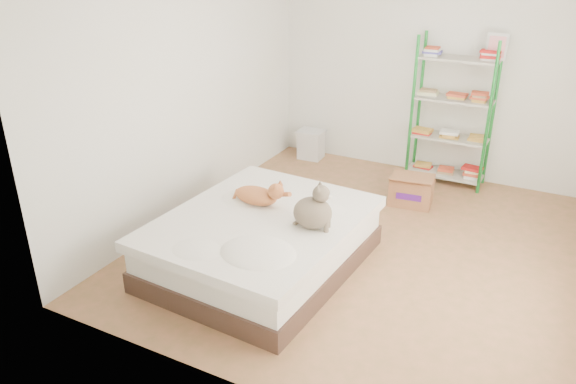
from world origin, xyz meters
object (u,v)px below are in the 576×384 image
Objects in this scene: bed at (262,242)px; orange_cat at (256,193)px; shelf_unit at (452,117)px; cardboard_box at (411,190)px; grey_cat at (313,206)px; white_bin at (311,144)px.

orange_cat is at bearing 132.76° from bed.
orange_cat is at bearing -115.44° from shelf_unit.
shelf_unit reaches higher than cardboard_box.
orange_cat is 1.96m from cardboard_box.
bed is 4.09× the size of cardboard_box.
bed is at bearing -119.86° from cardboard_box.
grey_cat is at bearing -107.08° from cardboard_box.
white_bin is at bearing 105.08° from orange_cat.
orange_cat is 1.01× the size of cardboard_box.
shelf_unit is at bearing -24.53° from grey_cat.
shelf_unit reaches higher than bed.
grey_cat reaches higher than bed.
bed is at bearing 81.23° from grey_cat.
orange_cat reaches higher than bed.
shelf_unit reaches higher than grey_cat.
bed is 2.03m from cardboard_box.
cardboard_box is at bearing -103.43° from shelf_unit.
shelf_unit is at bearing 65.77° from orange_cat.
white_bin is (-1.24, 2.58, -0.49)m from grey_cat.
grey_cat reaches higher than white_bin.
orange_cat reaches higher than white_bin.
grey_cat is 2.67m from shelf_unit.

